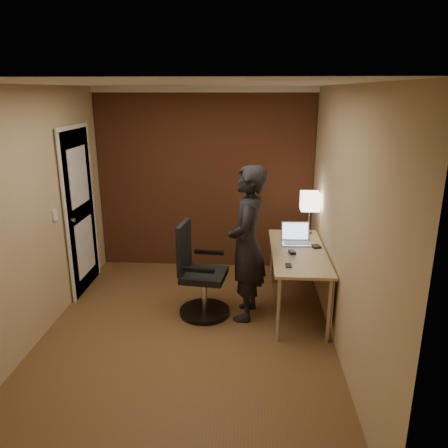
{
  "coord_description": "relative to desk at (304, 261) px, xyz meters",
  "views": [
    {
      "loc": [
        0.62,
        -3.99,
        2.44
      ],
      "look_at": [
        0.35,
        0.55,
        1.05
      ],
      "focal_mm": 35.0,
      "sensor_mm": 36.0,
      "label": 1
    }
  ],
  "objects": [
    {
      "name": "desk",
      "position": [
        0.0,
        0.0,
        0.0
      ],
      "size": [
        0.6,
        1.5,
        0.73
      ],
      "color": "tan",
      "rests_on": "ground"
    },
    {
      "name": "laptop",
      "position": [
        -0.08,
        0.27,
        0.19
      ],
      "size": [
        0.34,
        0.27,
        0.23
      ],
      "color": "silver",
      "rests_on": "desk"
    },
    {
      "name": "mouse",
      "position": [
        -0.15,
        -0.11,
        0.14
      ],
      "size": [
        0.08,
        0.11,
        0.03
      ],
      "primitive_type": "cube",
      "rotation": [
        0.0,
        0.0,
        0.23
      ],
      "color": "black",
      "rests_on": "desk"
    },
    {
      "name": "phone",
      "position": [
        -0.22,
        -0.46,
        0.13
      ],
      "size": [
        0.06,
        0.12,
        0.01
      ],
      "primitive_type": "cube",
      "rotation": [
        0.0,
        0.0,
        -0.0
      ],
      "color": "black",
      "rests_on": "desk"
    },
    {
      "name": "person",
      "position": [
        -0.65,
        -0.18,
        0.25
      ],
      "size": [
        0.49,
        0.67,
        1.71
      ],
      "primitive_type": "imported",
      "rotation": [
        0.0,
        0.0,
        -1.71
      ],
      "color": "black",
      "rests_on": "ground"
    },
    {
      "name": "desk_lamp",
      "position": [
        0.11,
        0.59,
        0.55
      ],
      "size": [
        0.22,
        0.22,
        0.54
      ],
      "color": "silver",
      "rests_on": "desk"
    },
    {
      "name": "wallet",
      "position": [
        0.14,
        0.11,
        0.14
      ],
      "size": [
        0.12,
        0.13,
        0.02
      ],
      "primitive_type": "cube",
      "rotation": [
        0.0,
        0.0,
        0.26
      ],
      "color": "black",
      "rests_on": "desk"
    },
    {
      "name": "office_chair",
      "position": [
        -1.19,
        -0.17,
        -0.14
      ],
      "size": [
        0.57,
        0.62,
        1.05
      ],
      "color": "black",
      "rests_on": "ground"
    },
    {
      "name": "room",
      "position": [
        -1.53,
        0.9,
        0.77
      ],
      "size": [
        4.0,
        4.0,
        4.0
      ],
      "color": "brown",
      "rests_on": "ground"
    }
  ]
}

